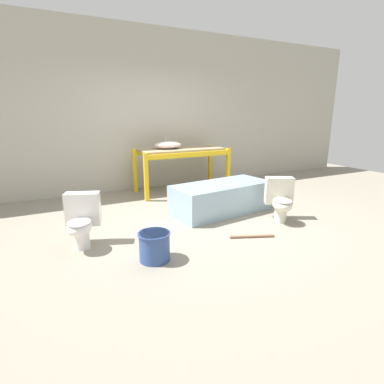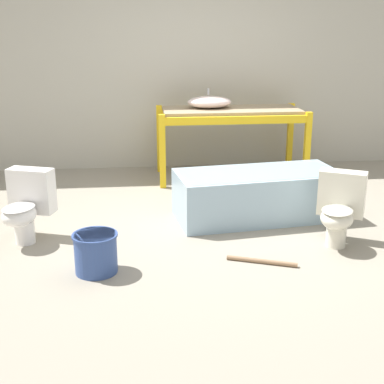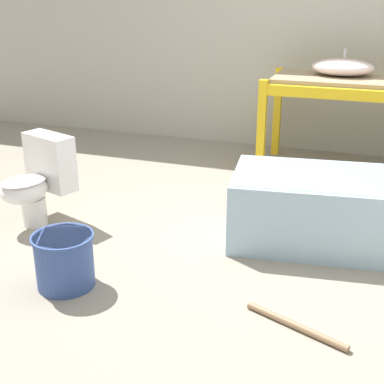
{
  "view_description": "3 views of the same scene",
  "coord_description": "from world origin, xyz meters",
  "views": [
    {
      "loc": [
        -2.06,
        -3.79,
        1.55
      ],
      "look_at": [
        -0.38,
        -0.41,
        0.55
      ],
      "focal_mm": 28.0,
      "sensor_mm": 36.0,
      "label": 1
    },
    {
      "loc": [
        -0.76,
        -4.82,
        1.85
      ],
      "look_at": [
        -0.3,
        -0.49,
        0.49
      ],
      "focal_mm": 50.0,
      "sensor_mm": 36.0,
      "label": 2
    },
    {
      "loc": [
        0.47,
        -3.25,
        1.63
      ],
      "look_at": [
        -0.52,
        -0.4,
        0.45
      ],
      "focal_mm": 50.0,
      "sensor_mm": 36.0,
      "label": 3
    }
  ],
  "objects": [
    {
      "name": "bathtub_main",
      "position": [
        0.42,
        0.14,
        0.27
      ],
      "size": [
        1.68,
        0.9,
        0.47
      ],
      "rotation": [
        0.0,
        0.0,
        0.13
      ],
      "color": "#99B7CC",
      "rests_on": "ground_plane"
    },
    {
      "name": "warehouse_wall_rear",
      "position": [
        0.0,
        2.3,
        1.6
      ],
      "size": [
        10.8,
        0.08,
        3.2
      ],
      "color": "#B2AD9E",
      "rests_on": "ground_plane"
    },
    {
      "name": "bucket_white",
      "position": [
        -1.1,
        -0.95,
        0.17
      ],
      "size": [
        0.35,
        0.35,
        0.32
      ],
      "color": "#334C8C",
      "rests_on": "ground_plane"
    },
    {
      "name": "shelving_rack",
      "position": [
        0.4,
        1.63,
        0.74
      ],
      "size": [
        1.8,
        0.8,
        0.87
      ],
      "color": "yellow",
      "rests_on": "ground_plane"
    },
    {
      "name": "sink_basin",
      "position": [
        0.15,
        1.71,
        0.94
      ],
      "size": [
        0.54,
        0.4,
        0.23
      ],
      "color": "silver",
      "rests_on": "shelving_rack"
    },
    {
      "name": "loose_pipe",
      "position": [
        0.22,
        -0.94,
        0.02
      ],
      "size": [
        0.55,
        0.25,
        0.04
      ],
      "color": "#8C6B4C",
      "rests_on": "ground_plane"
    },
    {
      "name": "toilet_near",
      "position": [
        -1.75,
        -0.23,
        0.34
      ],
      "size": [
        0.48,
        0.58,
        0.63
      ],
      "rotation": [
        0.0,
        0.0,
        -0.34
      ],
      "color": "white",
      "rests_on": "ground_plane"
    },
    {
      "name": "toilet_far",
      "position": [
        0.97,
        -0.6,
        0.34
      ],
      "size": [
        0.53,
        0.59,
        0.63
      ],
      "rotation": [
        0.0,
        0.0,
        -0.49
      ],
      "color": "silver",
      "rests_on": "ground_plane"
    },
    {
      "name": "ground_plane",
      "position": [
        0.0,
        0.0,
        0.0
      ],
      "size": [
        12.0,
        12.0,
        0.0
      ],
      "primitive_type": "plane",
      "color": "gray"
    }
  ]
}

